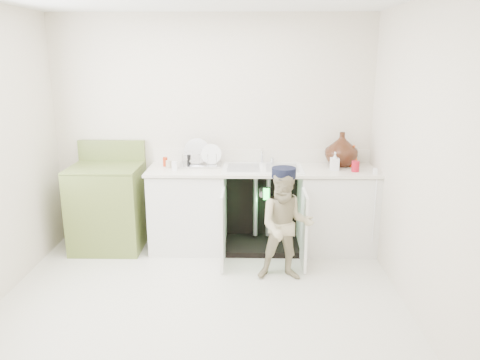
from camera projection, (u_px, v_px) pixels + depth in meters
ground at (201, 302)px, 4.05m from camera, size 3.50×3.50×0.00m
room_shell at (198, 161)px, 3.72m from camera, size 6.00×5.50×1.26m
counter_run at (266, 205)px, 5.08m from camera, size 2.44×1.02×1.27m
avocado_stove at (108, 206)px, 5.09m from camera, size 0.74×0.65×1.15m
repair_worker at (286, 225)px, 4.33m from camera, size 0.52×0.61×1.08m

